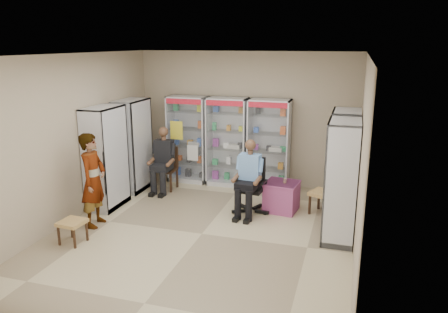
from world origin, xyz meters
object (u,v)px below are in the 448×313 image
(cabinet_right_far, at_px, (343,164))
(woven_stool_b, at_px, (73,232))
(cabinet_back_right, at_px, (269,145))
(woven_stool_a, at_px, (323,203))
(seated_shopkeeper, at_px, (250,179))
(pink_trunk, at_px, (281,196))
(cabinet_back_left, at_px, (188,139))
(office_chair, at_px, (251,186))
(cabinet_left_near, at_px, (106,158))
(wooden_chair, at_px, (166,169))
(cabinet_left_far, at_px, (133,145))
(cabinet_right_near, at_px, (341,181))
(cabinet_back_mid, at_px, (227,142))
(standing_man, at_px, (93,180))

(cabinet_right_far, xyz_separation_m, woven_stool_b, (-4.13, -2.53, -0.81))
(cabinet_back_right, distance_m, woven_stool_a, 1.93)
(seated_shopkeeper, xyz_separation_m, pink_trunk, (0.55, 0.32, -0.39))
(pink_trunk, relative_size, woven_stool_a, 1.35)
(cabinet_back_left, relative_size, office_chair, 1.87)
(cabinet_left_near, distance_m, wooden_chair, 1.56)
(cabinet_left_far, bearing_deg, woven_stool_a, 86.27)
(cabinet_right_near, xyz_separation_m, cabinet_left_far, (-4.46, 1.30, 0.00))
(woven_stool_a, height_order, woven_stool_b, woven_stool_a)
(cabinet_left_near, bearing_deg, cabinet_right_near, 87.43)
(cabinet_back_left, bearing_deg, cabinet_back_right, 0.00)
(cabinet_left_near, xyz_separation_m, wooden_chair, (0.68, 1.30, -0.53))
(cabinet_back_right, xyz_separation_m, woven_stool_b, (-2.50, -3.66, -0.81))
(cabinet_back_mid, height_order, standing_man, cabinet_back_mid)
(cabinet_right_far, height_order, cabinet_right_near, same)
(pink_trunk, height_order, standing_man, standing_man)
(cabinet_back_mid, height_order, cabinet_left_far, same)
(wooden_chair, height_order, office_chair, office_chair)
(cabinet_left_near, relative_size, standing_man, 1.19)
(cabinet_back_mid, distance_m, woven_stool_a, 2.67)
(cabinet_back_mid, relative_size, standing_man, 1.19)
(office_chair, distance_m, pink_trunk, 0.66)
(cabinet_left_near, bearing_deg, cabinet_left_far, 180.00)
(cabinet_right_near, bearing_deg, standing_man, 99.25)
(cabinet_back_right, height_order, standing_man, cabinet_back_right)
(cabinet_left_near, height_order, seated_shopkeeper, cabinet_left_near)
(cabinet_right_near, height_order, wooden_chair, cabinet_right_near)
(woven_stool_a, bearing_deg, office_chair, -165.81)
(cabinet_back_right, xyz_separation_m, pink_trunk, (0.52, -1.26, -0.71))
(pink_trunk, relative_size, standing_man, 0.36)
(office_chair, relative_size, woven_stool_b, 2.78)
(cabinet_back_mid, xyz_separation_m, cabinet_back_right, (0.95, 0.00, 0.00))
(woven_stool_a, bearing_deg, cabinet_left_near, -168.62)
(cabinet_back_right, bearing_deg, cabinet_left_near, -144.35)
(office_chair, relative_size, pink_trunk, 1.79)
(pink_trunk, bearing_deg, woven_stool_a, 4.63)
(wooden_chair, height_order, woven_stool_a, wooden_chair)
(woven_stool_a, bearing_deg, cabinet_left_far, 176.27)
(office_chair, relative_size, woven_stool_a, 2.42)
(cabinet_left_far, distance_m, wooden_chair, 0.89)
(cabinet_back_mid, relative_size, cabinet_left_near, 1.00)
(cabinet_back_left, bearing_deg, woven_stool_b, -99.31)
(cabinet_back_left, height_order, cabinet_back_right, same)
(cabinet_right_near, bearing_deg, pink_trunk, 48.96)
(cabinet_left_near, distance_m, standing_man, 0.94)
(cabinet_back_mid, relative_size, cabinet_left_far, 1.00)
(cabinet_back_left, relative_size, wooden_chair, 2.13)
(cabinet_back_left, xyz_separation_m, standing_man, (-0.65, -2.91, -0.16))
(cabinet_back_right, distance_m, seated_shopkeeper, 1.62)
(cabinet_right_far, bearing_deg, woven_stool_b, 121.50)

